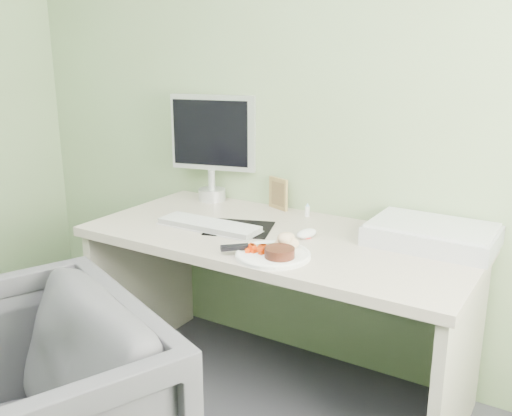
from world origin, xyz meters
The scene contains 14 objects.
wall_back centered at (0.00, 2.00, 1.35)m, with size 3.50×3.50×0.00m, color #84A171.
desk centered at (0.00, 1.62, 0.55)m, with size 1.60×0.75×0.73m.
plate centered at (0.11, 1.39, 0.74)m, with size 0.28×0.28×0.01m, color white.
steak centered at (0.15, 1.37, 0.76)m, with size 0.11×0.11×0.04m, color black.
potato_pile centered at (0.13, 1.45, 0.78)m, with size 0.12×0.09×0.06m, color tan.
carrot_heap centered at (0.05, 1.37, 0.77)m, with size 0.06×0.05×0.04m, color red.
steak_knife centered at (0.01, 1.37, 0.76)m, with size 0.21×0.21×0.02m.
mousepad centered at (-0.18, 1.61, 0.73)m, with size 0.27×0.23×0.00m, color black.
keyboard centered at (-0.29, 1.54, 0.75)m, with size 0.45×0.13×0.02m, color white.
computer_mouse centered at (0.12, 1.65, 0.75)m, with size 0.06×0.10×0.04m, color white.
photo_frame centered at (-0.19, 1.96, 0.81)m, with size 0.12×0.01×0.15m, color #9B7D48.
eyedrop_bottle centered at (-0.02, 1.92, 0.76)m, with size 0.02×0.02×0.06m.
scanner centered at (0.57, 1.83, 0.77)m, with size 0.48×0.32×0.07m, color #ABACB2.
monitor centered at (-0.55, 1.94, 1.02)m, with size 0.43×0.16×0.52m.
Camera 1 is at (1.09, -0.32, 1.48)m, focal length 40.00 mm.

